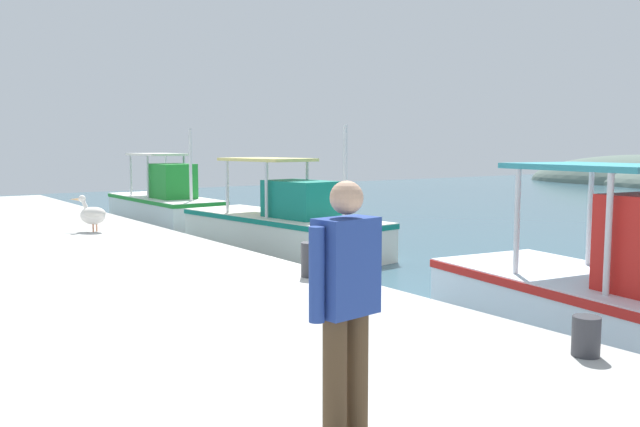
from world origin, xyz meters
TOP-DOWN VIEW (x-y plane):
  - fishing_boat_nearest at (-12.63, 3.00)m, footprint 6.15×2.04m
  - fishing_boat_second at (-4.97, 3.10)m, footprint 6.66×2.66m
  - fishing_boat_third at (4.81, 2.43)m, footprint 6.08×3.01m
  - pelican at (-5.58, -1.56)m, footprint 0.89×0.73m
  - fisherman_standing at (5.96, -3.28)m, footprint 0.29×0.61m
  - mooring_bollard_nearest at (1.44, -0.45)m, footprint 0.27×0.27m
  - mooring_bollard_second at (5.92, -0.45)m, footprint 0.25×0.25m

SIDE VIEW (x-z plane):
  - fishing_boat_second at x=-4.97m, z-range -0.94..2.27m
  - fishing_boat_third at x=4.81m, z-range -0.75..2.15m
  - fishing_boat_nearest at x=-12.63m, z-range -0.94..2.35m
  - mooring_bollard_second at x=5.92m, z-range 0.80..1.17m
  - mooring_bollard_nearest at x=1.44m, z-range 0.80..1.31m
  - pelican at x=-5.58m, z-range 0.79..1.61m
  - fisherman_standing at x=5.96m, z-range 0.89..2.60m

